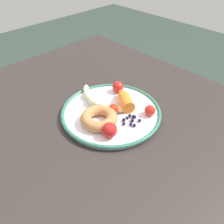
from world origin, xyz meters
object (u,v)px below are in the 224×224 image
object	(u,v)px
tomato_mid	(113,109)
blueberry_pile	(131,120)
carrot_orange	(124,98)
tomato_extra	(110,130)
dining_table	(107,136)
plate	(112,113)
tomato_far	(118,87)
tomato_near	(150,110)
banana	(96,100)
donut	(99,118)

from	to	relation	value
tomato_mid	blueberry_pile	bearing A→B (deg)	11.33
tomato_mid	carrot_orange	bearing A→B (deg)	101.68
tomato_mid	tomato_extra	xyz separation A→B (m)	(0.06, -0.07, 0.00)
dining_table	plate	bearing A→B (deg)	76.23
carrot_orange	tomato_far	distance (m)	0.07
blueberry_pile	tomato_near	bearing A→B (deg)	74.29
dining_table	plate	world-z (taller)	plate
plate	tomato_far	distance (m)	0.12
plate	tomato_extra	world-z (taller)	tomato_extra
banana	tomato_far	world-z (taller)	tomato_far
tomato_extra	plate	bearing A→B (deg)	131.94
plate	tomato_near	xyz separation A→B (m)	(0.09, 0.07, 0.02)
tomato_far	tomato_extra	xyz separation A→B (m)	(0.14, -0.17, 0.00)
blueberry_pile	tomato_mid	xyz separation A→B (m)	(-0.06, -0.01, 0.01)
carrot_orange	tomato_mid	xyz separation A→B (m)	(0.01, -0.06, -0.00)
tomato_extra	blueberry_pile	bearing A→B (deg)	88.53
carrot_orange	tomato_far	world-z (taller)	carrot_orange
carrot_orange	dining_table	bearing A→B (deg)	-89.91
tomato_extra	tomato_near	bearing A→B (deg)	82.37
tomato_mid	tomato_far	world-z (taller)	tomato_far
blueberry_pile	donut	bearing A→B (deg)	-132.31
donut	banana	bearing A→B (deg)	143.67
blueberry_pile	banana	bearing A→B (deg)	-174.51
dining_table	carrot_orange	xyz separation A→B (m)	(-0.00, 0.08, 0.12)
blueberry_pile	tomato_near	distance (m)	0.07
dining_table	tomato_mid	distance (m)	0.11
blueberry_pile	tomato_far	xyz separation A→B (m)	(-0.14, 0.09, 0.01)
tomato_mid	tomato_extra	world-z (taller)	tomato_extra
banana	carrot_orange	xyz separation A→B (m)	(0.07, 0.06, 0.01)
blueberry_pile	tomato_far	bearing A→B (deg)	148.47
tomato_extra	tomato_far	bearing A→B (deg)	128.55
donut	tomato_extra	distance (m)	0.06
dining_table	tomato_mid	xyz separation A→B (m)	(0.01, 0.01, 0.11)
tomato_near	tomato_extra	world-z (taller)	tomato_extra
carrot_orange	tomato_mid	world-z (taller)	carrot_orange
blueberry_pile	tomato_extra	bearing A→B (deg)	-91.47
tomato_near	tomato_mid	bearing A→B (deg)	-136.74
blueberry_pile	tomato_mid	bearing A→B (deg)	-168.67
tomato_mid	banana	bearing A→B (deg)	-179.38
tomato_mid	tomato_far	size ratio (longest dim) A/B	0.89
carrot_orange	tomato_mid	distance (m)	0.06
banana	tomato_extra	world-z (taller)	tomato_extra
plate	blueberry_pile	bearing A→B (deg)	7.24
tomato_mid	tomato_extra	size ratio (longest dim) A/B	0.80
banana	tomato_mid	bearing A→B (deg)	0.62
donut	tomato_mid	distance (m)	0.06
tomato_near	tomato_mid	xyz separation A→B (m)	(-0.08, -0.08, 0.00)
donut	carrot_orange	bearing A→B (deg)	95.95
blueberry_pile	tomato_near	xyz separation A→B (m)	(0.02, 0.06, 0.01)
tomato_near	plate	bearing A→B (deg)	-140.92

